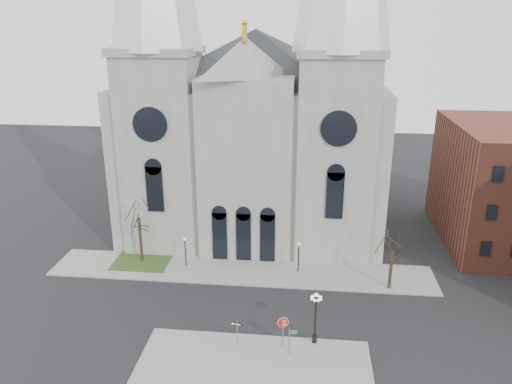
# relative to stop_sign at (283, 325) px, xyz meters

# --- Properties ---
(ground) EXTENTS (160.00, 160.00, 0.00)m
(ground) POSITION_rel_stop_sign_xyz_m (-5.08, 1.21, -2.04)
(ground) COLOR black
(ground) RESTS_ON ground
(sidewalk_near) EXTENTS (18.00, 10.00, 0.14)m
(sidewalk_near) POSITION_rel_stop_sign_xyz_m (-2.08, -3.79, -1.97)
(sidewalk_near) COLOR gray
(sidewalk_near) RESTS_ON ground
(sidewalk_far) EXTENTS (40.00, 6.00, 0.14)m
(sidewalk_far) POSITION_rel_stop_sign_xyz_m (-5.08, 12.21, -1.97)
(sidewalk_far) COLOR gray
(sidewalk_far) RESTS_ON ground
(grass_patch) EXTENTS (6.00, 5.00, 0.18)m
(grass_patch) POSITION_rel_stop_sign_xyz_m (-16.08, 13.21, -1.95)
(grass_patch) COLOR #29431D
(grass_patch) RESTS_ON ground
(cathedral) EXTENTS (33.00, 26.66, 54.00)m
(cathedral) POSITION_rel_stop_sign_xyz_m (-5.08, 24.07, 16.44)
(cathedral) COLOR gray
(cathedral) RESTS_ON ground
(bg_building_brick) EXTENTS (14.00, 18.00, 14.00)m
(bg_building_brick) POSITION_rel_stop_sign_xyz_m (24.92, 23.21, 4.96)
(bg_building_brick) COLOR brown
(bg_building_brick) RESTS_ON ground
(tree_left) EXTENTS (3.20, 3.20, 7.50)m
(tree_left) POSITION_rel_stop_sign_xyz_m (-16.08, 13.21, 3.55)
(tree_left) COLOR black
(tree_left) RESTS_ON ground
(tree_right) EXTENTS (3.20, 3.20, 6.00)m
(tree_right) POSITION_rel_stop_sign_xyz_m (9.92, 10.21, 2.43)
(tree_right) COLOR black
(tree_right) RESTS_ON ground
(ped_lamp_left) EXTENTS (0.32, 0.32, 3.26)m
(ped_lamp_left) POSITION_rel_stop_sign_xyz_m (-11.08, 12.71, 0.29)
(ped_lamp_left) COLOR black
(ped_lamp_left) RESTS_ON sidewalk_far
(ped_lamp_right) EXTENTS (0.32, 0.32, 3.26)m
(ped_lamp_right) POSITION_rel_stop_sign_xyz_m (0.92, 12.71, 0.29)
(ped_lamp_right) COLOR black
(ped_lamp_right) RESTS_ON sidewalk_far
(stop_sign) EXTENTS (0.97, 0.13, 2.68)m
(stop_sign) POSITION_rel_stop_sign_xyz_m (0.00, 0.00, 0.00)
(stop_sign) COLOR slate
(stop_sign) RESTS_ON sidewalk_near
(globe_lamp) EXTENTS (1.27, 1.27, 4.61)m
(globe_lamp) POSITION_rel_stop_sign_xyz_m (2.56, 0.70, 1.00)
(globe_lamp) COLOR black
(globe_lamp) RESTS_ON sidewalk_near
(one_way_sign) EXTENTS (0.88, 0.19, 2.02)m
(one_way_sign) POSITION_rel_stop_sign_xyz_m (-3.73, 0.00, -0.52)
(one_way_sign) COLOR slate
(one_way_sign) RESTS_ON sidewalk_near
(street_name_sign) EXTENTS (0.71, 0.16, 2.23)m
(street_name_sign) POSITION_rel_stop_sign_xyz_m (0.62, -0.90, -0.58)
(street_name_sign) COLOR slate
(street_name_sign) RESTS_ON sidewalk_near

